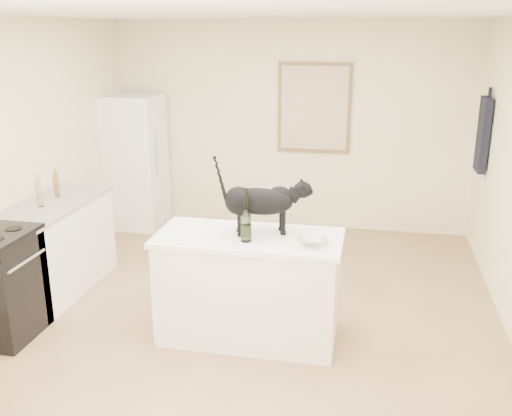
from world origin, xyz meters
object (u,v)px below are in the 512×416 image
object	(u,v)px
fridge	(135,162)
black_cat	(260,205)
glass_bowl	(313,243)
wine_bottle	(246,218)

from	to	relation	value
fridge	black_cat	distance (m)	3.28
black_cat	glass_bowl	size ratio (longest dim) A/B	2.97
fridge	glass_bowl	xyz separation A→B (m)	(2.58, -2.68, 0.08)
glass_bowl	wine_bottle	bearing A→B (deg)	179.96
fridge	wine_bottle	distance (m)	3.39
fridge	glass_bowl	size ratio (longest dim) A/B	7.33
wine_bottle	glass_bowl	bearing A→B (deg)	-0.04
black_cat	wine_bottle	xyz separation A→B (m)	(-0.07, -0.20, -0.05)
black_cat	wine_bottle	distance (m)	0.22
fridge	wine_bottle	bearing A→B (deg)	-52.45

